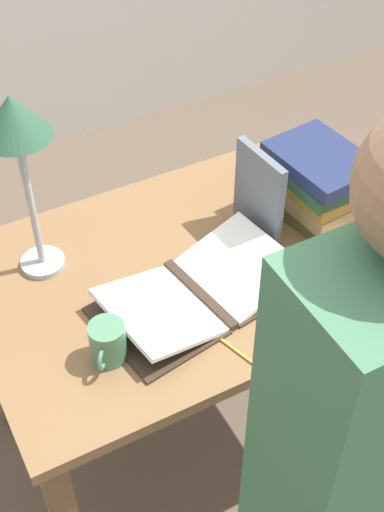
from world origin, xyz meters
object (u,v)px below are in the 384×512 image
at_px(open_book, 200,291).
at_px(book_stack_tall, 317,184).
at_px(book_standing_upright, 259,194).
at_px(reading_lamp, 16,132).
at_px(person_reader, 349,507).
at_px(pencil, 237,351).
at_px(coffee_mug, 108,343).

xyz_separation_m(open_book, book_stack_tall, (0.43, 0.12, 0.09)).
height_order(book_standing_upright, reading_lamp, reading_lamp).
distance_m(book_standing_upright, person_reader, 0.84).
bearing_deg(book_standing_upright, book_stack_tall, -12.12).
height_order(book_stack_tall, pencil, book_stack_tall).
xyz_separation_m(book_standing_upright, coffee_mug, (-0.52, -0.21, -0.08)).
xyz_separation_m(reading_lamp, person_reader, (0.27, -0.93, -0.36)).
bearing_deg(reading_lamp, pencil, -58.33).
height_order(pencil, person_reader, person_reader).
relative_size(book_standing_upright, reading_lamp, 0.51).
distance_m(pencil, person_reader, 0.45).
bearing_deg(reading_lamp, book_stack_tall, -12.83).
height_order(open_book, book_stack_tall, book_stack_tall).
bearing_deg(coffee_mug, person_reader, -67.11).
distance_m(coffee_mug, pencil, 0.30).
height_order(open_book, reading_lamp, reading_lamp).
relative_size(open_book, book_standing_upright, 2.16).
height_order(open_book, person_reader, person_reader).
xyz_separation_m(open_book, reading_lamp, (-0.31, 0.29, 0.39)).
relative_size(reading_lamp, pencil, 3.26).
bearing_deg(coffee_mug, book_standing_upright, 21.96).
height_order(open_book, coffee_mug, coffee_mug).
height_order(book_standing_upright, person_reader, person_reader).
xyz_separation_m(book_standing_upright, reading_lamp, (-0.56, 0.15, 0.28)).
distance_m(reading_lamp, person_reader, 1.03).
height_order(book_standing_upright, pencil, book_standing_upright).
distance_m(open_book, book_standing_upright, 0.31).
distance_m(book_stack_tall, coffee_mug, 0.73).
bearing_deg(reading_lamp, coffee_mug, -84.72).
bearing_deg(book_standing_upright, reading_lamp, 160.27).
distance_m(coffee_mug, person_reader, 0.62).
distance_m(book_stack_tall, reading_lamp, 0.81).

